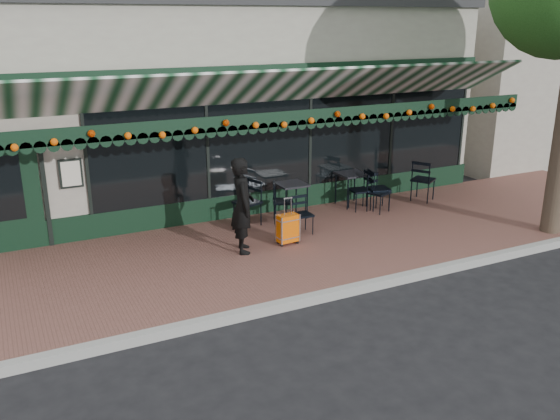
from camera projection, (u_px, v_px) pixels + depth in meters
name	position (u px, v px, depth m)	size (l,w,h in m)	color
ground	(351.00, 291.00, 9.67)	(80.00, 80.00, 0.00)	black
sidewalk	(295.00, 247.00, 11.35)	(18.00, 4.00, 0.15)	brown
curb	(354.00, 289.00, 9.58)	(18.00, 0.16, 0.15)	#9E9E99
restaurant_building	(193.00, 97.00, 15.66)	(12.00, 9.60, 4.50)	gray
neighbor_building_right	(539.00, 73.00, 21.23)	(12.00, 8.00, 4.80)	#AEA999
woman	(243.00, 205.00, 10.69)	(0.64, 0.42, 1.76)	black
suitcase	(288.00, 229.00, 11.22)	(0.42, 0.26, 0.91)	#E95E07
cafe_table_a	(352.00, 176.00, 13.45)	(0.61, 0.61, 0.76)	black
cafe_table_b	(291.00, 187.00, 12.65)	(0.61, 0.61, 0.75)	black
chair_a_left	(360.00, 191.00, 13.21)	(0.44, 0.44, 0.88)	black
chair_a_right	(379.00, 189.00, 13.27)	(0.45, 0.45, 0.91)	black
chair_a_front	(379.00, 193.00, 13.07)	(0.43, 0.43, 0.85)	black
chair_a_extra	(423.00, 180.00, 13.87)	(0.49, 0.49, 0.99)	black
chair_b_left	(247.00, 203.00, 12.18)	(0.48, 0.48, 0.97)	black
chair_b_right	(283.00, 202.00, 12.40)	(0.44, 0.44, 0.88)	black
chair_b_front	(302.00, 215.00, 11.75)	(0.38, 0.38, 0.76)	black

